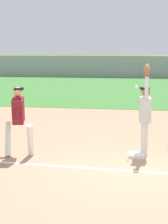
{
  "coord_description": "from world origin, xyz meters",
  "views": [
    {
      "loc": [
        0.23,
        -7.59,
        2.59
      ],
      "look_at": [
        -1.17,
        1.33,
        1.05
      ],
      "focal_mm": 58.15,
      "sensor_mm": 36.0,
      "label": 1
    }
  ],
  "objects_px": {
    "first_base": "(137,155)",
    "parked_car_green": "(145,69)",
    "baseball": "(136,86)",
    "parked_car_tan": "(100,68)",
    "fielder": "(145,111)",
    "parked_car_blue": "(57,68)",
    "runner": "(18,117)"
  },
  "relations": [
    {
      "from": "first_base",
      "to": "parked_car_green",
      "type": "relative_size",
      "value": 0.08
    },
    {
      "from": "parked_car_green",
      "to": "baseball",
      "type": "bearing_deg",
      "value": -84.38
    },
    {
      "from": "parked_car_tan",
      "to": "parked_car_green",
      "type": "xyz_separation_m",
      "value": [
        4.67,
        -0.27,
        0.0
      ]
    },
    {
      "from": "fielder",
      "to": "parked_car_blue",
      "type": "relative_size",
      "value": 0.51
    },
    {
      "from": "runner",
      "to": "parked_car_blue",
      "type": "distance_m",
      "value": 30.41
    },
    {
      "from": "fielder",
      "to": "runner",
      "type": "relative_size",
      "value": 1.33
    },
    {
      "from": "parked_car_tan",
      "to": "runner",
      "type": "bearing_deg",
      "value": -86.3
    },
    {
      "from": "parked_car_green",
      "to": "first_base",
      "type": "bearing_deg",
      "value": -84.26
    },
    {
      "from": "first_base",
      "to": "baseball",
      "type": "xyz_separation_m",
      "value": [
        -0.06,
        0.52,
        1.65
      ]
    },
    {
      "from": "baseball",
      "to": "parked_car_blue",
      "type": "distance_m",
      "value": 30.22
    },
    {
      "from": "runner",
      "to": "parked_car_blue",
      "type": "relative_size",
      "value": 0.39
    },
    {
      "from": "fielder",
      "to": "baseball",
      "type": "bearing_deg",
      "value": -60.74
    },
    {
      "from": "fielder",
      "to": "parked_car_blue",
      "type": "xyz_separation_m",
      "value": [
        -9.02,
        29.24,
        -0.45
      ]
    },
    {
      "from": "fielder",
      "to": "parked_car_tan",
      "type": "bearing_deg",
      "value": -86.41
    },
    {
      "from": "parked_car_green",
      "to": "fielder",
      "type": "bearing_deg",
      "value": -83.92
    },
    {
      "from": "fielder",
      "to": "parked_car_green",
      "type": "height_order",
      "value": "fielder"
    },
    {
      "from": "runner",
      "to": "parked_car_green",
      "type": "height_order",
      "value": "runner"
    },
    {
      "from": "first_base",
      "to": "parked_car_tan",
      "type": "height_order",
      "value": "parked_car_tan"
    },
    {
      "from": "parked_car_blue",
      "to": "parked_car_green",
      "type": "relative_size",
      "value": 0.97
    },
    {
      "from": "runner",
      "to": "parked_car_tan",
      "type": "height_order",
      "value": "runner"
    },
    {
      "from": "runner",
      "to": "first_base",
      "type": "bearing_deg",
      "value": -4.43
    },
    {
      "from": "fielder",
      "to": "first_base",
      "type": "bearing_deg",
      "value": 40.6
    },
    {
      "from": "parked_car_blue",
      "to": "first_base",
      "type": "bearing_deg",
      "value": -72.42
    },
    {
      "from": "fielder",
      "to": "parked_car_blue",
      "type": "distance_m",
      "value": 30.6
    },
    {
      "from": "first_base",
      "to": "fielder",
      "type": "distance_m",
      "value": 1.11
    },
    {
      "from": "first_base",
      "to": "runner",
      "type": "bearing_deg",
      "value": -172.1
    },
    {
      "from": "parked_car_green",
      "to": "parked_car_blue",
      "type": "bearing_deg",
      "value": -172.05
    },
    {
      "from": "first_base",
      "to": "parked_car_blue",
      "type": "relative_size",
      "value": 0.09
    },
    {
      "from": "runner",
      "to": "baseball",
      "type": "bearing_deg",
      "value": 5.79
    },
    {
      "from": "first_base",
      "to": "parked_car_tan",
      "type": "bearing_deg",
      "value": 98.12
    },
    {
      "from": "parked_car_blue",
      "to": "parked_car_green",
      "type": "height_order",
      "value": "same"
    },
    {
      "from": "first_base",
      "to": "runner",
      "type": "height_order",
      "value": "runner"
    }
  ]
}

